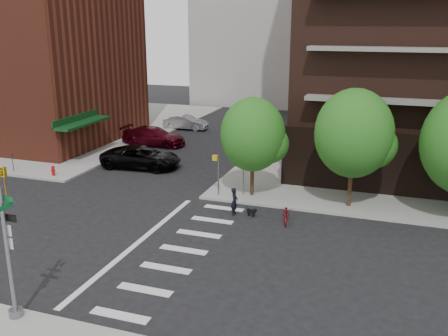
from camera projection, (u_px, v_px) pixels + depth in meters
The scene contains 16 objects.
ground at pixel (129, 241), 25.21m from camera, with size 120.00×120.00×0.00m, color black.
sidewalk_nw at pixel (38, 124), 54.20m from camera, with size 31.00×33.00×0.15m, color gray.
crosswalk at pixel (169, 247), 24.52m from camera, with size 3.85×13.00×0.01m.
midrise_nw at pixel (9, 28), 45.60m from camera, with size 21.40×15.50×20.00m.
tree_a at pixel (253, 135), 30.53m from camera, with size 4.00×4.00×5.90m.
tree_b at pixel (354, 133), 28.50m from camera, with size 4.50×4.50×6.65m.
traffic_signal at pixel (9, 254), 17.81m from camera, with size 0.90×0.75×6.00m.
pedestrian_signal at pixel (224, 169), 31.15m from camera, with size 2.18×0.67×2.60m.
fire_hydrant at pixel (53, 170), 35.43m from camera, with size 0.24×0.24×0.73m.
parking_meter at pixel (12, 160), 36.42m from camera, with size 0.10×0.08×1.32m.
parked_car_black at pixel (141, 157), 37.75m from camera, with size 5.99×2.76×1.67m, color black.
parked_car_maroon at pixel (154, 136), 44.70m from camera, with size 5.76×2.34×1.67m, color #470611.
parked_car_silver at pixel (186, 122), 51.40m from camera, with size 4.52×1.58×1.49m, color #A0A2A7.
scooter at pixel (286, 214), 27.49m from camera, with size 0.65×1.87×0.98m, color maroon.
dog_walker at pixel (234, 201), 28.50m from camera, with size 0.39×0.59×1.61m, color black.
dog at pixel (252, 211), 28.35m from camera, with size 0.60×0.33×0.50m.
Camera 1 is at (12.12, -20.31, 10.64)m, focal length 40.00 mm.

